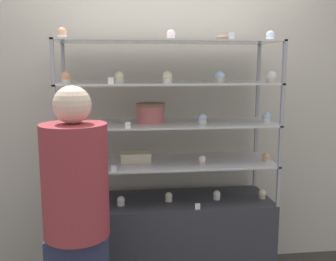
# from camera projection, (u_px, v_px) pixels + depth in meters

# --- Properties ---
(back_wall) EXTENTS (8.00, 0.05, 2.60)m
(back_wall) POSITION_uv_depth(u_px,v_px,m) (162.00, 113.00, 3.23)
(back_wall) COLOR beige
(back_wall) RESTS_ON ground_plane
(display_base) EXTENTS (1.54, 0.51, 0.70)m
(display_base) POSITION_uv_depth(u_px,v_px,m) (168.00, 243.00, 3.00)
(display_base) COLOR #333338
(display_base) RESTS_ON ground_plane
(display_riser_lower) EXTENTS (1.54, 0.51, 0.29)m
(display_riser_lower) POSITION_uv_depth(u_px,v_px,m) (168.00, 164.00, 2.89)
(display_riser_lower) COLOR #99999E
(display_riser_lower) RESTS_ON display_base
(display_riser_middle) EXTENTS (1.54, 0.51, 0.29)m
(display_riser_middle) POSITION_uv_depth(u_px,v_px,m) (168.00, 125.00, 2.85)
(display_riser_middle) COLOR #99999E
(display_riser_middle) RESTS_ON display_riser_lower
(display_riser_upper) EXTENTS (1.54, 0.51, 0.29)m
(display_riser_upper) POSITION_uv_depth(u_px,v_px,m) (168.00, 84.00, 2.80)
(display_riser_upper) COLOR #99999E
(display_riser_upper) RESTS_ON display_riser_middle
(display_riser_top) EXTENTS (1.54, 0.51, 0.29)m
(display_riser_top) POSITION_uv_depth(u_px,v_px,m) (168.00, 43.00, 2.75)
(display_riser_top) COLOR #99999E
(display_riser_top) RESTS_ON display_riser_upper
(layer_cake_centerpiece) EXTENTS (0.21, 0.21, 0.14)m
(layer_cake_centerpiece) POSITION_uv_depth(u_px,v_px,m) (150.00, 113.00, 2.85)
(layer_cake_centerpiece) COLOR #C66660
(layer_cake_centerpiece) RESTS_ON display_riser_middle
(sheet_cake_frosted) EXTENTS (0.22, 0.13, 0.07)m
(sheet_cake_frosted) POSITION_uv_depth(u_px,v_px,m) (136.00, 157.00, 2.88)
(sheet_cake_frosted) COLOR beige
(sheet_cake_frosted) RESTS_ON display_riser_lower
(cupcake_0) EXTENTS (0.05, 0.05, 0.07)m
(cupcake_0) POSITION_uv_depth(u_px,v_px,m) (69.00, 202.00, 2.78)
(cupcake_0) COLOR beige
(cupcake_0) RESTS_ON display_base
(cupcake_1) EXTENTS (0.05, 0.05, 0.07)m
(cupcake_1) POSITION_uv_depth(u_px,v_px,m) (121.00, 201.00, 2.80)
(cupcake_1) COLOR beige
(cupcake_1) RESTS_ON display_base
(cupcake_2) EXTENTS (0.05, 0.05, 0.07)m
(cupcake_2) POSITION_uv_depth(u_px,v_px,m) (169.00, 197.00, 2.89)
(cupcake_2) COLOR beige
(cupcake_2) RESTS_ON display_base
(cupcake_3) EXTENTS (0.05, 0.05, 0.07)m
(cupcake_3) POSITION_uv_depth(u_px,v_px,m) (217.00, 195.00, 2.93)
(cupcake_3) COLOR white
(cupcake_3) RESTS_ON display_base
(cupcake_4) EXTENTS (0.05, 0.05, 0.07)m
(cupcake_4) POSITION_uv_depth(u_px,v_px,m) (262.00, 194.00, 2.95)
(cupcake_4) COLOR #CCB28C
(cupcake_4) RESTS_ON display_base
(price_tag_0) EXTENTS (0.04, 0.00, 0.04)m
(price_tag_0) POSITION_uv_depth(u_px,v_px,m) (198.00, 206.00, 2.73)
(price_tag_0) COLOR white
(price_tag_0) RESTS_ON display_base
(cupcake_5) EXTENTS (0.05, 0.05, 0.06)m
(cupcake_5) POSITION_uv_depth(u_px,v_px,m) (70.00, 163.00, 2.73)
(cupcake_5) COLOR white
(cupcake_5) RESTS_ON display_riser_lower
(cupcake_6) EXTENTS (0.05, 0.05, 0.06)m
(cupcake_6) POSITION_uv_depth(u_px,v_px,m) (202.00, 160.00, 2.81)
(cupcake_6) COLOR #CCB28C
(cupcake_6) RESTS_ON display_riser_lower
(cupcake_7) EXTENTS (0.05, 0.05, 0.06)m
(cupcake_7) POSITION_uv_depth(u_px,v_px,m) (266.00, 157.00, 2.91)
(cupcake_7) COLOR #CCB28C
(cupcake_7) RESTS_ON display_riser_lower
(price_tag_1) EXTENTS (0.04, 0.00, 0.04)m
(price_tag_1) POSITION_uv_depth(u_px,v_px,m) (114.00, 169.00, 2.61)
(price_tag_1) COLOR white
(price_tag_1) RESTS_ON display_riser_lower
(cupcake_8) EXTENTS (0.06, 0.06, 0.07)m
(cupcake_8) POSITION_uv_depth(u_px,v_px,m) (68.00, 121.00, 2.69)
(cupcake_8) COLOR beige
(cupcake_8) RESTS_ON display_riser_middle
(cupcake_9) EXTENTS (0.06, 0.06, 0.07)m
(cupcake_9) POSITION_uv_depth(u_px,v_px,m) (202.00, 119.00, 2.79)
(cupcake_9) COLOR beige
(cupcake_9) RESTS_ON display_riser_middle
(cupcake_10) EXTENTS (0.06, 0.06, 0.07)m
(cupcake_10) POSITION_uv_depth(u_px,v_px,m) (266.00, 118.00, 2.86)
(cupcake_10) COLOR beige
(cupcake_10) RESTS_ON display_riser_middle
(price_tag_2) EXTENTS (0.04, 0.00, 0.04)m
(price_tag_2) POSITION_uv_depth(u_px,v_px,m) (128.00, 125.00, 2.57)
(price_tag_2) COLOR white
(price_tag_2) RESTS_ON display_riser_middle
(cupcake_11) EXTENTS (0.07, 0.07, 0.08)m
(cupcake_11) POSITION_uv_depth(u_px,v_px,m) (66.00, 78.00, 2.62)
(cupcake_11) COLOR beige
(cupcake_11) RESTS_ON display_riser_upper
(cupcake_12) EXTENTS (0.07, 0.07, 0.08)m
(cupcake_12) POSITION_uv_depth(u_px,v_px,m) (119.00, 77.00, 2.70)
(cupcake_12) COLOR beige
(cupcake_12) RESTS_ON display_riser_upper
(cupcake_13) EXTENTS (0.07, 0.07, 0.08)m
(cupcake_13) POSITION_uv_depth(u_px,v_px,m) (167.00, 77.00, 2.72)
(cupcake_13) COLOR white
(cupcake_13) RESTS_ON display_riser_upper
(cupcake_14) EXTENTS (0.07, 0.07, 0.08)m
(cupcake_14) POSITION_uv_depth(u_px,v_px,m) (220.00, 77.00, 2.76)
(cupcake_14) COLOR #CCB28C
(cupcake_14) RESTS_ON display_riser_upper
(cupcake_15) EXTENTS (0.07, 0.07, 0.08)m
(cupcake_15) POSITION_uv_depth(u_px,v_px,m) (271.00, 77.00, 2.75)
(cupcake_15) COLOR #CCB28C
(cupcake_15) RESTS_ON display_riser_upper
(price_tag_3) EXTENTS (0.04, 0.00, 0.04)m
(price_tag_3) POSITION_uv_depth(u_px,v_px,m) (111.00, 81.00, 2.51)
(price_tag_3) COLOR white
(price_tag_3) RESTS_ON display_riser_upper
(cupcake_16) EXTENTS (0.06, 0.06, 0.07)m
(cupcake_16) POSITION_uv_depth(u_px,v_px,m) (62.00, 33.00, 2.53)
(cupcake_16) COLOR beige
(cupcake_16) RESTS_ON display_riser_top
(cupcake_17) EXTENTS (0.06, 0.06, 0.07)m
(cupcake_17) POSITION_uv_depth(u_px,v_px,m) (171.00, 35.00, 2.68)
(cupcake_17) COLOR beige
(cupcake_17) RESTS_ON display_riser_top
(cupcake_18) EXTENTS (0.06, 0.06, 0.07)m
(cupcake_18) POSITION_uv_depth(u_px,v_px,m) (270.00, 36.00, 2.76)
(cupcake_18) COLOR white
(cupcake_18) RESTS_ON display_riser_top
(price_tag_4) EXTENTS (0.04, 0.00, 0.04)m
(price_tag_4) POSITION_uv_depth(u_px,v_px,m) (232.00, 35.00, 2.56)
(price_tag_4) COLOR white
(price_tag_4) RESTS_ON display_riser_top
(donut_glazed) EXTENTS (0.12, 0.12, 0.03)m
(donut_glazed) POSITION_uv_depth(u_px,v_px,m) (225.00, 39.00, 2.77)
(donut_glazed) COLOR brown
(donut_glazed) RESTS_ON display_riser_top
(customer_figure) EXTENTS (0.37, 0.37, 1.58)m
(customer_figure) POSITION_uv_depth(u_px,v_px,m) (77.00, 216.00, 2.22)
(customer_figure) COLOR #282D47
(customer_figure) RESTS_ON ground_plane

